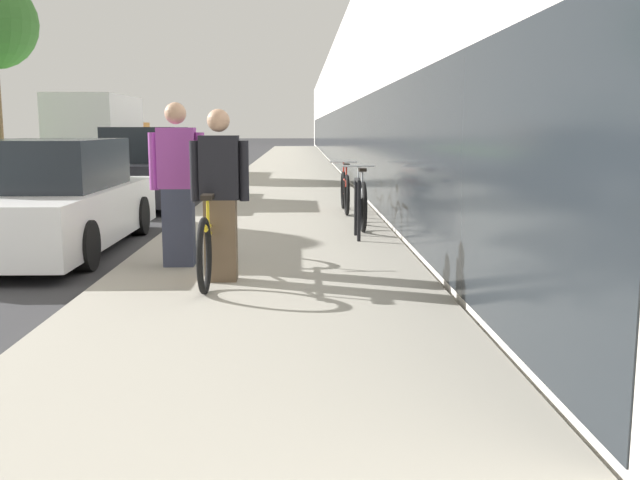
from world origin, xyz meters
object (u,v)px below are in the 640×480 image
(tandem_bicycle, at_px, (216,238))
(vintage_roadster_curbside, at_px, (148,171))
(person_rider, at_px, (220,196))
(parked_sedan_curbside, at_px, (53,201))
(moving_truck, at_px, (101,136))
(person_bystander, at_px, (178,185))
(cruiser_bike_middle, at_px, (345,191))
(cruiser_bike_nearest, at_px, (360,202))
(bike_rack_hoop, at_px, (357,202))

(tandem_bicycle, height_order, vintage_roadster_curbside, vintage_roadster_curbside)
(person_rider, xyz_separation_m, parked_sedan_curbside, (-2.53, 2.50, -0.30))
(person_rider, distance_m, moving_truck, 19.18)
(person_rider, xyz_separation_m, person_bystander, (-0.56, 0.82, 0.05))
(tandem_bicycle, distance_m, cruiser_bike_middle, 5.92)
(person_rider, relative_size, moving_truck, 0.28)
(cruiser_bike_nearest, relative_size, moving_truck, 0.28)
(cruiser_bike_middle, bearing_deg, bike_rack_hoop, -90.54)
(tandem_bicycle, relative_size, moving_truck, 0.41)
(vintage_roadster_curbside, bearing_deg, moving_truck, 110.22)
(cruiser_bike_middle, bearing_deg, moving_truck, 122.52)
(vintage_roadster_curbside, bearing_deg, parked_sedan_curbside, -90.84)
(tandem_bicycle, distance_m, vintage_roadster_curbside, 8.20)
(vintage_roadster_curbside, bearing_deg, cruiser_bike_middle, -28.25)
(person_rider, height_order, bike_rack_hoop, person_rider)
(parked_sedan_curbside, distance_m, vintage_roadster_curbside, 5.68)
(person_bystander, relative_size, cruiser_bike_middle, 1.02)
(tandem_bicycle, bearing_deg, person_rider, -74.09)
(cruiser_bike_nearest, distance_m, moving_truck, 16.36)
(cruiser_bike_nearest, distance_m, cruiser_bike_middle, 2.12)
(person_bystander, bearing_deg, tandem_bicycle, -46.41)
(moving_truck, bearing_deg, parked_sedan_curbside, -77.07)
(cruiser_bike_nearest, bearing_deg, bike_rack_hoop, -97.07)
(tandem_bicycle, relative_size, parked_sedan_curbside, 0.54)
(person_bystander, bearing_deg, person_rider, -55.52)
(bike_rack_hoop, distance_m, moving_truck, 17.25)
(person_rider, height_order, cruiser_bike_nearest, person_rider)
(person_bystander, xyz_separation_m, parked_sedan_curbside, (-1.96, 1.68, -0.35))
(cruiser_bike_middle, distance_m, vintage_roadster_curbside, 4.65)
(person_rider, bearing_deg, cruiser_bike_nearest, 65.54)
(parked_sedan_curbside, bearing_deg, moving_truck, 102.93)
(vintage_roadster_curbside, relative_size, moving_truck, 0.68)
(cruiser_bike_middle, height_order, parked_sedan_curbside, parked_sedan_curbside)
(bike_rack_hoop, distance_m, cruiser_bike_middle, 3.20)
(parked_sedan_curbside, height_order, vintage_roadster_curbside, vintage_roadster_curbside)
(person_rider, bearing_deg, cruiser_bike_middle, 74.56)
(cruiser_bike_nearest, bearing_deg, moving_truck, 118.82)
(bike_rack_hoop, distance_m, vintage_roadster_curbside, 6.76)
(tandem_bicycle, relative_size, vintage_roadster_curbside, 0.61)
(cruiser_bike_nearest, height_order, vintage_roadster_curbside, vintage_roadster_curbside)
(cruiser_bike_nearest, xyz_separation_m, moving_truck, (-7.88, 14.32, 0.88))
(person_bystander, distance_m, moving_truck, 18.23)
(parked_sedan_curbside, bearing_deg, cruiser_bike_middle, 39.78)
(parked_sedan_curbside, bearing_deg, person_rider, -44.73)
(parked_sedan_curbside, relative_size, moving_truck, 0.76)
(bike_rack_hoop, height_order, parked_sedan_curbside, parked_sedan_curbside)
(person_bystander, height_order, cruiser_bike_middle, person_bystander)
(cruiser_bike_middle, relative_size, parked_sedan_curbside, 0.38)
(person_rider, relative_size, vintage_roadster_curbside, 0.41)
(person_bystander, xyz_separation_m, cruiser_bike_middle, (2.21, 5.16, -0.53))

